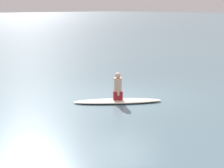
% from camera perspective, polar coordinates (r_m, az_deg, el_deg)
% --- Properties ---
extents(ground_plane, '(400.00, 400.00, 0.00)m').
position_cam_1_polar(ground_plane, '(15.23, 2.25, -1.93)').
color(ground_plane, slate).
extents(surfboard, '(3.05, 2.74, 0.12)m').
position_cam_1_polar(surfboard, '(14.25, 0.90, -2.62)').
color(surfboard, silver).
rests_on(surfboard, ground).
extents(person_paddler, '(0.44, 0.44, 1.04)m').
position_cam_1_polar(person_paddler, '(14.13, 0.90, -0.53)').
color(person_paddler, '#A51E23').
rests_on(person_paddler, surfboard).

